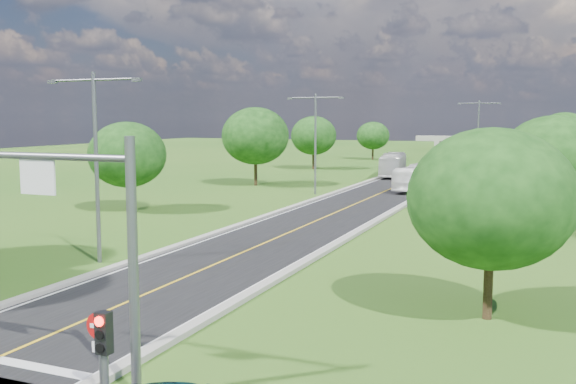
% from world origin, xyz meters
% --- Properties ---
extents(ground, '(260.00, 260.00, 0.00)m').
position_xyz_m(ground, '(0.00, 60.00, 0.00)').
color(ground, '#265517').
rests_on(ground, ground).
extents(road, '(8.00, 150.00, 0.06)m').
position_xyz_m(road, '(0.00, 66.00, 0.03)').
color(road, black).
rests_on(road, ground).
extents(curb_left, '(0.50, 150.00, 0.22)m').
position_xyz_m(curb_left, '(-4.25, 66.00, 0.11)').
color(curb_left, gray).
rests_on(curb_left, ground).
extents(curb_right, '(0.50, 150.00, 0.22)m').
position_xyz_m(curb_right, '(4.25, 66.00, 0.11)').
color(curb_right, gray).
rests_on(curb_right, ground).
extents(signal_mast, '(8.54, 0.33, 7.20)m').
position_xyz_m(signal_mast, '(3.68, -1.00, 4.91)').
color(signal_mast, slate).
rests_on(signal_mast, ground).
extents(signal_pole_right, '(0.32, 0.31, 3.48)m').
position_xyz_m(signal_pole_right, '(7.20, -4.00, 2.33)').
color(signal_pole_right, slate).
rests_on(signal_pole_right, ground).
extents(do_not_enter_right, '(0.76, 0.11, 2.50)m').
position_xyz_m(do_not_enter_right, '(5.00, -1.52, 1.77)').
color(do_not_enter_right, slate).
rests_on(do_not_enter_right, ground).
extents(speed_limit_sign, '(0.55, 0.09, 2.40)m').
position_xyz_m(speed_limit_sign, '(5.20, 37.98, 1.60)').
color(speed_limit_sign, slate).
rests_on(speed_limit_sign, ground).
extents(overpass, '(30.00, 3.00, 3.20)m').
position_xyz_m(overpass, '(0.00, 140.00, 2.41)').
color(overpass, gray).
rests_on(overpass, ground).
extents(streetlight_near_left, '(5.90, 0.25, 10.00)m').
position_xyz_m(streetlight_near_left, '(-6.00, 12.00, 5.94)').
color(streetlight_near_left, slate).
rests_on(streetlight_near_left, ground).
extents(streetlight_mid_left, '(5.90, 0.25, 10.00)m').
position_xyz_m(streetlight_mid_left, '(-6.00, 45.00, 5.94)').
color(streetlight_mid_left, slate).
rests_on(streetlight_mid_left, ground).
extents(streetlight_far_right, '(5.90, 0.25, 10.00)m').
position_xyz_m(streetlight_far_right, '(6.00, 78.00, 5.94)').
color(streetlight_far_right, slate).
rests_on(streetlight_far_right, ground).
extents(tree_lb, '(6.30, 6.30, 7.33)m').
position_xyz_m(tree_lb, '(-16.00, 28.00, 4.64)').
color(tree_lb, black).
rests_on(tree_lb, ground).
extents(tree_lc, '(7.56, 7.56, 8.79)m').
position_xyz_m(tree_lc, '(-15.00, 50.00, 5.58)').
color(tree_lc, black).
rests_on(tree_lc, ground).
extents(tree_ld, '(6.72, 6.72, 7.82)m').
position_xyz_m(tree_ld, '(-17.00, 74.00, 4.95)').
color(tree_ld, black).
rests_on(tree_ld, ground).
extents(tree_le, '(5.88, 5.88, 6.84)m').
position_xyz_m(tree_le, '(-14.50, 98.00, 4.33)').
color(tree_le, black).
rests_on(tree_le, ground).
extents(tree_ra, '(6.30, 6.30, 7.33)m').
position_xyz_m(tree_ra, '(14.00, 10.00, 4.64)').
color(tree_ra, black).
rests_on(tree_ra, ground).
extents(tree_rb, '(6.72, 6.72, 7.82)m').
position_xyz_m(tree_rb, '(16.00, 30.00, 4.95)').
color(tree_rb, black).
rests_on(tree_rb, ground).
extents(tree_rc, '(5.88, 5.88, 6.84)m').
position_xyz_m(tree_rc, '(15.00, 52.00, 4.33)').
color(tree_rc, black).
rests_on(tree_rc, ground).
extents(tree_rd, '(7.14, 7.14, 8.30)m').
position_xyz_m(tree_rd, '(17.00, 76.00, 5.27)').
color(tree_rd, black).
rests_on(tree_rd, ground).
extents(tree_re, '(5.46, 5.46, 6.35)m').
position_xyz_m(tree_re, '(14.50, 100.00, 4.02)').
color(tree_re, black).
rests_on(tree_re, ground).
extents(tree_rf, '(6.30, 6.30, 7.33)m').
position_xyz_m(tree_rf, '(18.00, 120.00, 4.64)').
color(tree_rf, black).
rests_on(tree_rf, ground).
extents(bus_outbound, '(3.64, 9.97, 2.71)m').
position_xyz_m(bus_outbound, '(3.11, 51.51, 1.42)').
color(bus_outbound, white).
rests_on(bus_outbound, road).
extents(bus_inbound, '(4.02, 11.06, 3.01)m').
position_xyz_m(bus_inbound, '(-3.20, 66.38, 1.57)').
color(bus_inbound, silver).
rests_on(bus_inbound, road).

